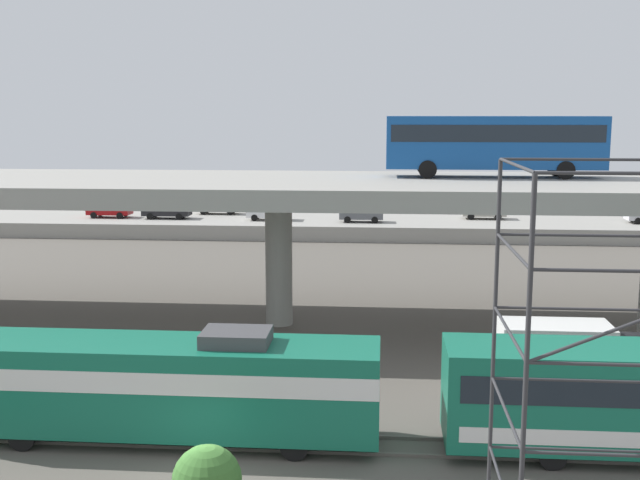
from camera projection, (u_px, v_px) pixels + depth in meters
rail_strip_near at (217, 448)px, 27.49m from camera, size 110.00×0.12×0.12m
rail_strip_far at (225, 432)px, 28.91m from camera, size 110.00×0.12×0.12m
train_locomotive at (144, 382)px, 28.08m from camera, size 16.49×3.04×4.18m
highway_overpass at (278, 193)px, 42.75m from camera, size 96.00×12.58×8.19m
transit_bus_on_overpass at (494, 140)px, 43.44m from camera, size 12.00×2.68×3.40m
service_truck_east at (576, 356)px, 32.76m from camera, size 6.80×2.46×3.04m
scaffolding_tower at (607, 397)px, 16.66m from camera, size 4.31×4.31×10.78m
pier_parking_lot at (326, 224)px, 78.26m from camera, size 73.73×13.65×1.42m
parked_car_0 at (484, 211)px, 76.69m from camera, size 4.24×1.90×1.50m
parked_car_1 at (270, 212)px, 75.84m from camera, size 4.29×1.96×1.50m
parked_car_2 at (362, 214)px, 74.49m from camera, size 4.17×1.84×1.50m
parked_car_3 at (109, 210)px, 77.73m from camera, size 4.27×1.94×1.50m
parked_car_5 at (219, 207)px, 80.43m from camera, size 4.49×1.88×1.50m
parked_car_6 at (166, 211)px, 76.97m from camera, size 4.67×1.99×1.50m
harbor_water at (339, 204)px, 100.99m from camera, size 140.00×36.00×0.01m
shrub_right at (207, 480)px, 23.02m from camera, size 2.08×2.08×2.08m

